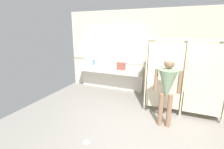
% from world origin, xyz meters
% --- Properties ---
extents(ground_plane, '(6.71, 5.98, 0.10)m').
position_xyz_m(ground_plane, '(0.00, 0.00, -0.05)').
color(ground_plane, gray).
extents(wall_back, '(6.71, 0.12, 2.78)m').
position_xyz_m(wall_back, '(0.00, 2.75, 1.39)').
color(wall_back, beige).
rests_on(wall_back, ground_plane).
extents(wall_back_tile_band, '(6.71, 0.01, 0.06)m').
position_xyz_m(wall_back_tile_band, '(0.00, 2.69, 1.05)').
color(wall_back_tile_band, '#9E937F').
rests_on(wall_back_tile_band, wall_back).
extents(vanity_counter, '(2.39, 0.56, 0.96)m').
position_xyz_m(vanity_counter, '(-1.71, 2.48, 0.62)').
color(vanity_counter, silver).
rests_on(vanity_counter, ground_plane).
extents(mirror_panel, '(2.29, 0.02, 1.30)m').
position_xyz_m(mirror_panel, '(-1.71, 2.68, 1.64)').
color(mirror_panel, silver).
rests_on(mirror_panel, wall_back).
extents(bathroom_stalls, '(1.87, 1.35, 1.94)m').
position_xyz_m(bathroom_stalls, '(0.72, 1.82, 1.01)').
color(bathroom_stalls, beige).
rests_on(bathroom_stalls, ground_plane).
extents(person_standing, '(0.56, 0.41, 1.58)m').
position_xyz_m(person_standing, '(0.39, 0.79, 0.99)').
color(person_standing, '#8C664C').
rests_on(person_standing, ground_plane).
extents(handbag, '(0.28, 0.13, 0.39)m').
position_xyz_m(handbag, '(-1.18, 2.25, 0.98)').
color(handbag, '#934C42').
rests_on(handbag, vanity_counter).
extents(soap_dispenser, '(0.07, 0.07, 0.20)m').
position_xyz_m(soap_dispenser, '(-2.38, 2.56, 0.93)').
color(soap_dispenser, teal).
rests_on(soap_dispenser, vanity_counter).
extents(floor_drain_cover, '(0.14, 0.14, 0.01)m').
position_xyz_m(floor_drain_cover, '(-0.95, -0.40, 0.00)').
color(floor_drain_cover, '#B7BABF').
rests_on(floor_drain_cover, ground_plane).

